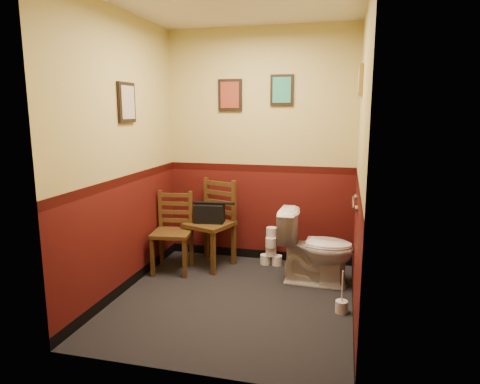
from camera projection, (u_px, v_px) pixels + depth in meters
The scene contains 16 objects.
floor at pixel (234, 300), 4.08m from camera, with size 2.20×2.40×0.00m, color black.
wall_back at pixel (260, 148), 4.97m from camera, with size 2.20×2.70×0.00m, color #47100D.
wall_front at pixel (184, 179), 2.68m from camera, with size 2.20×2.70×0.00m, color #47100D.
wall_left at pixel (122, 156), 4.09m from camera, with size 2.40×2.70×0.00m, color #47100D.
wall_right at pixel (361, 162), 3.56m from camera, with size 2.40×2.70×0.00m, color #47100D.
grab_bar at pixel (354, 203), 3.88m from camera, with size 0.05×0.56×0.06m.
framed_print_back_a at pixel (230, 95), 4.92m from camera, with size 0.28×0.04×0.36m.
framed_print_back_b at pixel (282, 90), 4.77m from camera, with size 0.26×0.04×0.34m.
framed_print_left at pixel (127, 102), 4.08m from camera, with size 0.04×0.30×0.38m.
framed_print_right at pixel (361, 81), 4.01m from camera, with size 0.04×0.34×0.28m.
toilet at pixel (316, 248), 4.41m from camera, with size 0.43×0.78×0.76m, color white.
toilet_brush at pixel (342, 306), 3.81m from camera, with size 0.11×0.11×0.39m.
chair_left at pixel (173, 232), 4.76m from camera, with size 0.47×0.47×0.88m.
chair_right at pixel (212, 223), 4.91m from camera, with size 0.59×0.59×0.99m.
handbag at pixel (209, 213), 4.85m from camera, with size 0.35×0.20×0.24m.
tp_stack at pixel (271, 249), 4.97m from camera, with size 0.26×0.16×0.45m.
Camera 1 is at (0.98, -3.68, 1.77)m, focal length 32.00 mm.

